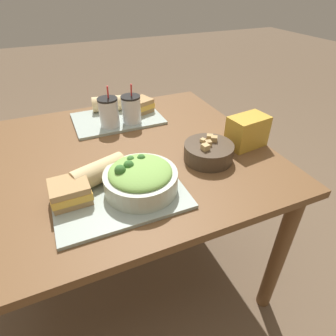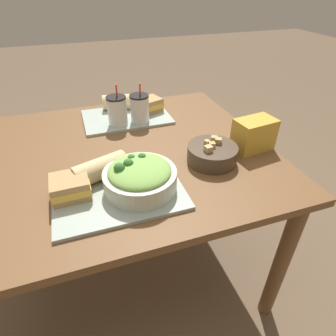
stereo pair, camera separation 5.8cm
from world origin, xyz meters
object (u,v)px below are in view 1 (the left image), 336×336
sandwich_far (140,105)px  drink_cup_dark (109,113)px  baguette_far (108,104)px  chip_bag (247,131)px  soup_bowl (208,151)px  sandwich_near (70,192)px  drink_cup_red (131,110)px  salad_bowl (140,178)px  baguette_near (100,172)px

sandwich_far → drink_cup_dark: size_ratio=0.73×
baguette_far → chip_bag: bearing=-130.4°
soup_bowl → sandwich_near: (-0.50, -0.05, 0.01)m
drink_cup_dark → drink_cup_red: size_ratio=1.03×
sandwich_near → salad_bowl: bearing=-10.5°
drink_cup_dark → drink_cup_red: drink_cup_dark is taller
salad_bowl → sandwich_far: bearing=71.4°
sandwich_near → sandwich_far: (0.40, 0.54, -0.00)m
salad_bowl → drink_cup_dark: drink_cup_dark is taller
salad_bowl → chip_bag: 0.50m
drink_cup_red → chip_bag: size_ratio=1.08×
chip_bag → drink_cup_red: bearing=127.5°
soup_bowl → sandwich_far: 0.50m
salad_bowl → baguette_far: 0.65m
drink_cup_red → chip_bag: bearing=-45.1°
salad_bowl → baguette_near: salad_bowl is taller
salad_bowl → baguette_near: size_ratio=1.20×
baguette_near → sandwich_far: size_ratio=1.44×
sandwich_near → sandwich_far: 0.67m
salad_bowl → sandwich_near: salad_bowl is taller
baguette_near → drink_cup_dark: drink_cup_dark is taller
sandwich_far → chip_bag: (0.29, -0.46, 0.02)m
sandwich_far → baguette_far: (-0.14, 0.08, 0.00)m
soup_bowl → drink_cup_dark: drink_cup_dark is taller
sandwich_far → baguette_far: baguette_far is taller
sandwich_near → baguette_near: (0.10, 0.06, 0.00)m
sandwich_near → drink_cup_red: bearing=52.2°
baguette_far → drink_cup_red: size_ratio=0.88×
soup_bowl → salad_bowl: bearing=-164.3°
baguette_far → chip_bag: chip_bag is taller
soup_bowl → baguette_far: bearing=113.0°
chip_bag → salad_bowl: bearing=-174.1°
salad_bowl → sandwich_near: size_ratio=1.94×
baguette_far → salad_bowl: bearing=-173.9°
salad_bowl → baguette_far: (0.05, 0.65, -0.01)m
soup_bowl → sandwich_near: 0.50m
baguette_near → drink_cup_red: (0.23, 0.38, 0.02)m
sandwich_near → baguette_near: baguette_near is taller
baguette_far → chip_bag: size_ratio=0.95×
sandwich_far → baguette_far: size_ratio=0.86×
baguette_near → chip_bag: size_ratio=1.18×
drink_cup_red → chip_bag: drink_cup_red is taller
soup_bowl → sandwich_near: bearing=-174.5°
sandwich_far → drink_cup_red: 0.12m
baguette_near → drink_cup_red: drink_cup_red is taller
sandwich_far → baguette_far: bearing=132.8°
baguette_near → drink_cup_dark: size_ratio=1.06×
soup_bowl → baguette_near: bearing=178.2°
sandwich_far → baguette_near: bearing=-141.4°
soup_bowl → baguette_far: size_ratio=1.18×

